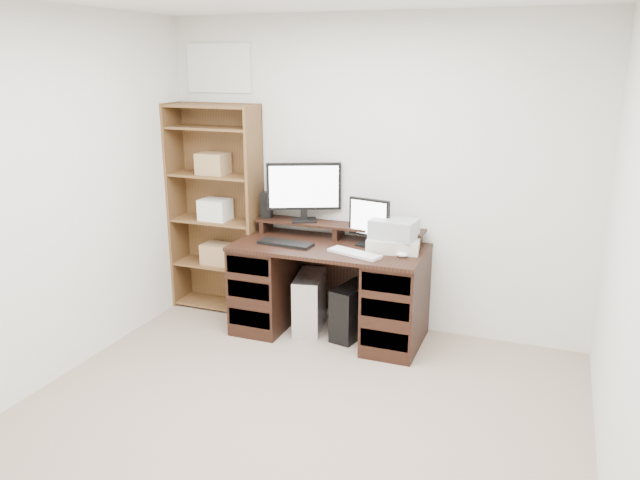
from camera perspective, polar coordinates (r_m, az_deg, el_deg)
The scene contains 14 objects.
room at distance 3.21m, azimuth -5.41°, elevation -0.15°, with size 3.54×4.04×2.54m.
desk at distance 5.00m, azimuth 0.88°, elevation -4.44°, with size 1.50×0.70×0.75m.
riser_shelf at distance 5.05m, azimuth 1.71°, elevation 1.17°, with size 1.40×0.22×0.12m.
monitor_wide at distance 5.09m, azimuth -1.49°, elevation 4.71°, with size 0.57×0.28×0.48m.
monitor_small at distance 4.84m, azimuth 4.51°, elevation 1.82°, with size 0.34×0.15×0.37m.
speaker at distance 5.25m, azimuth -4.89°, elevation 3.23°, with size 0.09×0.09×0.22m, color black.
keyboard_black at distance 4.90m, azimuth -3.17°, elevation -0.31°, with size 0.44×0.15×0.02m, color black.
keyboard_white at distance 4.65m, azimuth 3.17°, elevation -1.22°, with size 0.42×0.13×0.02m, color silver.
mouse at distance 4.63m, azimuth 7.50°, elevation -1.34°, with size 0.09×0.06×0.04m, color silver.
printer at distance 4.78m, azimuth 6.73°, elevation -0.36°, with size 0.39×0.29×0.10m, color beige.
basket at distance 4.74m, azimuth 6.77°, elevation 1.03°, with size 0.34×0.24×0.14m, color #9DA1A8.
tower_silver at distance 5.14m, azimuth -0.95°, elevation -5.69°, with size 0.21×0.47×0.47m, color silver.
tower_black at distance 5.03m, azimuth 2.98°, elevation -6.49°, with size 0.27×0.46×0.43m.
bookshelf at distance 5.49m, azimuth -9.42°, elevation 3.00°, with size 0.80×0.30×1.80m.
Camera 1 is at (1.38, -2.75, 2.15)m, focal length 35.00 mm.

